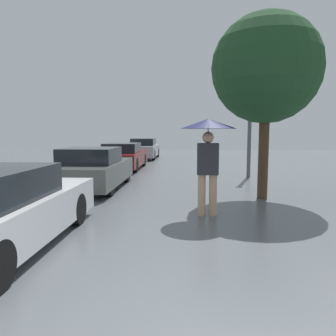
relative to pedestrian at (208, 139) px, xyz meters
The scene contains 6 objects.
pedestrian is the anchor object (origin of this frame).
parked_car_second 4.68m from the pedestrian, 136.70° to the left, with size 1.81×4.03×1.26m.
parked_car_third 9.17m from the pedestrian, 111.94° to the left, with size 1.75×4.41×1.21m.
parked_car_farthest 14.99m from the pedestrian, 102.39° to the left, with size 1.70×4.53×1.31m.
tree 2.96m from the pedestrian, 49.99° to the left, with size 2.75×2.75×4.70m.
street_lamp 6.29m from the pedestrian, 71.78° to the left, with size 0.24×0.24×4.18m.
Camera 1 is at (-0.34, -1.69, 1.74)m, focal length 35.00 mm.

